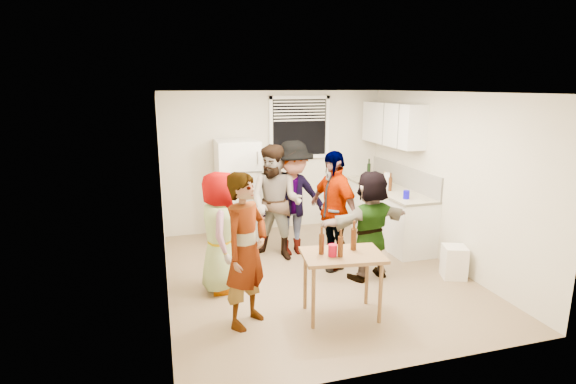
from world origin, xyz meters
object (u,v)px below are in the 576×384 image
object	(u,v)px
red_cup	(332,256)
guest_orange	(368,277)
guest_black	(332,266)
trash_bin	(454,260)
serving_table	(341,315)
refrigerator	(238,190)
guest_back_left	(276,258)
guest_grey	(222,289)
kettle	(375,183)
blue_cup	(406,199)
wine_bottle	(368,178)
guest_back_right	(293,253)
beer_bottle_table	(353,250)
beer_bottle_counter	(390,191)
guest_stripe	(248,322)

from	to	relation	value
red_cup	guest_orange	distance (m)	1.49
guest_black	guest_orange	bearing A→B (deg)	18.85
trash_bin	serving_table	distance (m)	1.99
refrigerator	trash_bin	size ratio (longest dim) A/B	3.80
refrigerator	guest_back_left	bearing A→B (deg)	-71.22
guest_grey	guest_black	bearing A→B (deg)	-72.21
red_cup	guest_grey	xyz separation A→B (m)	(-1.09, 1.10, -0.76)
kettle	blue_cup	size ratio (longest dim) A/B	1.88
wine_bottle	serving_table	distance (m)	3.77
guest_back_right	beer_bottle_table	bearing A→B (deg)	-89.48
kettle	guest_back_left	world-z (taller)	kettle
blue_cup	guest_back_right	xyz separation A→B (m)	(-1.65, 0.53, -0.90)
guest_back_right	wine_bottle	bearing A→B (deg)	28.19
kettle	wine_bottle	bearing A→B (deg)	103.06
red_cup	guest_orange	world-z (taller)	red_cup
guest_back_left	serving_table	bearing A→B (deg)	-46.72
beer_bottle_counter	guest_back_left	distance (m)	2.17
wine_bottle	blue_cup	xyz separation A→B (m)	(-0.17, -1.64, 0.00)
serving_table	guest_stripe	size ratio (longest dim) A/B	0.52
beer_bottle_counter	beer_bottle_table	size ratio (longest dim) A/B	0.88
serving_table	guest_orange	size ratio (longest dim) A/B	0.59
trash_bin	guest_stripe	size ratio (longest dim) A/B	0.26
trash_bin	guest_back_right	size ratio (longest dim) A/B	0.25
refrigerator	red_cup	xyz separation A→B (m)	(0.51, -3.08, -0.09)
guest_orange	red_cup	bearing A→B (deg)	33.26
beer_bottle_table	red_cup	size ratio (longest dim) A/B	1.94
serving_table	refrigerator	bearing A→B (deg)	102.07
blue_cup	red_cup	world-z (taller)	blue_cup
beer_bottle_counter	serving_table	bearing A→B (deg)	-129.50
wine_bottle	refrigerator	bearing A→B (deg)	-177.22
serving_table	guest_grey	bearing A→B (deg)	139.10
serving_table	beer_bottle_table	xyz separation A→B (m)	(0.16, 0.08, 0.76)
guest_back_right	guest_grey	bearing A→B (deg)	-145.51
kettle	guest_back_left	distance (m)	2.34
wine_bottle	guest_grey	xyz separation A→B (m)	(-3.08, -2.10, -0.90)
refrigerator	beer_bottle_counter	distance (m)	2.55
wine_bottle	guest_back_right	bearing A→B (deg)	-148.44
blue_cup	guest_back_right	distance (m)	1.95
guest_grey	guest_back_left	world-z (taller)	guest_back_left
red_cup	guest_back_right	distance (m)	2.22
kettle	guest_back_right	world-z (taller)	kettle
beer_bottle_table	guest_stripe	size ratio (longest dim) A/B	0.15
serving_table	blue_cup	bearing A→B (deg)	42.09
guest_orange	beer_bottle_counter	bearing A→B (deg)	-139.93
serving_table	guest_grey	xyz separation A→B (m)	(-1.23, 1.06, 0.00)
serving_table	guest_black	bearing A→B (deg)	72.62
guest_black	wine_bottle	bearing A→B (deg)	125.60
beer_bottle_table	red_cup	bearing A→B (deg)	-159.02
trash_bin	guest_grey	size ratio (longest dim) A/B	0.29
guest_back_right	guest_stripe	bearing A→B (deg)	-123.23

